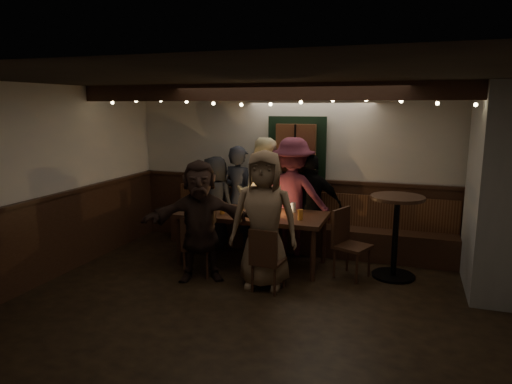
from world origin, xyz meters
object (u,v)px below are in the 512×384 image
at_px(person_d, 293,196).
at_px(chair_near_left, 197,243).
at_px(person_b, 239,197).
at_px(person_g, 264,220).
at_px(person_a, 215,202).
at_px(person_e, 312,205).
at_px(person_f, 200,221).
at_px(chair_near_right, 266,257).
at_px(dining_table, 251,217).
at_px(high_top, 396,226).
at_px(person_c, 262,194).
at_px(chair_end, 347,239).

bearing_deg(person_d, chair_near_left, 56.17).
relative_size(person_b, person_g, 0.95).
xyz_separation_m(chair_near_left, person_a, (-0.34, 1.40, 0.27)).
relative_size(person_b, person_e, 1.07).
height_order(person_e, person_f, person_f).
xyz_separation_m(person_d, person_g, (-0.01, -1.44, -0.03)).
bearing_deg(chair_near_right, dining_table, 118.94).
relative_size(chair_near_left, high_top, 0.76).
distance_m(person_b, person_d, 0.91).
height_order(chair_near_right, high_top, high_top).
xyz_separation_m(person_a, person_c, (0.79, 0.09, 0.16)).
distance_m(chair_near_left, chair_end, 2.05).
distance_m(chair_near_left, person_f, 0.34).
bearing_deg(person_c, chair_near_left, 59.54).
distance_m(chair_near_right, person_b, 1.95).
relative_size(person_b, person_f, 1.04).
distance_m(person_a, person_d, 1.32).
bearing_deg(person_e, person_c, -5.21).
relative_size(dining_table, chair_near_left, 2.51).
bearing_deg(person_f, high_top, -3.89).
height_order(chair_end, person_c, person_c).
relative_size(dining_table, person_e, 1.37).
bearing_deg(person_f, person_d, 34.54).
bearing_deg(chair_near_left, high_top, 18.83).
xyz_separation_m(person_a, person_b, (0.40, 0.05, 0.09)).
height_order(person_e, person_g, person_g).
bearing_deg(chair_near_right, person_b, 120.98).
distance_m(chair_near_right, high_top, 1.86).
xyz_separation_m(chair_near_left, chair_end, (1.92, 0.71, 0.04)).
xyz_separation_m(chair_near_right, person_d, (-0.08, 1.63, 0.45)).
bearing_deg(person_f, chair_near_right, -33.38).
distance_m(chair_end, person_f, 2.01).
bearing_deg(person_e, person_g, 72.97).
relative_size(dining_table, person_d, 1.18).
bearing_deg(person_d, high_top, 160.95).
height_order(dining_table, person_f, person_f).
relative_size(dining_table, chair_near_right, 2.61).
bearing_deg(person_c, high_top, 150.26).
distance_m(person_a, person_g, 1.92).
height_order(chair_near_right, person_g, person_g).
distance_m(chair_end, person_b, 2.03).
xyz_separation_m(high_top, person_d, (-1.58, 0.56, 0.20)).
bearing_deg(person_b, chair_end, 175.77).
relative_size(chair_near_right, person_d, 0.45).
height_order(high_top, person_a, person_a).
height_order(dining_table, person_e, person_e).
height_order(dining_table, person_g, person_g).
xyz_separation_m(chair_near_left, person_g, (0.96, -0.01, 0.41)).
height_order(person_c, person_e, person_c).
relative_size(chair_near_left, chair_near_right, 1.04).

